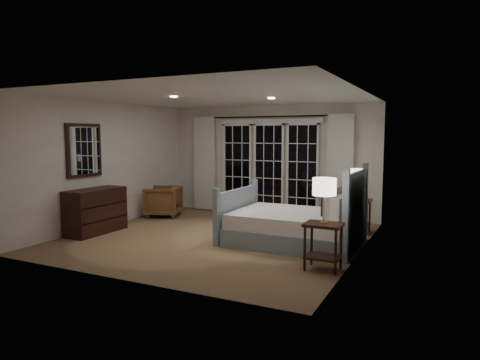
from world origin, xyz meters
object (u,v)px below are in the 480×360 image
at_px(nightstand_right, 357,211).
at_px(lamp_right, 358,175).
at_px(bed, 296,225).
at_px(lamp_left, 324,187).
at_px(dresser, 96,211).
at_px(armchair, 163,201).
at_px(nightstand_left, 323,239).

height_order(nightstand_right, lamp_right, lamp_right).
bearing_deg(bed, lamp_left, -57.05).
distance_m(nightstand_right, dresser, 4.91).
relative_size(armchair, dresser, 0.64).
bearing_deg(nightstand_left, lamp_right, 90.36).
bearing_deg(bed, dresser, -166.20).
bearing_deg(lamp_left, nightstand_right, 90.36).
xyz_separation_m(nightstand_right, lamp_left, (0.02, -2.47, 0.72)).
relative_size(nightstand_right, lamp_right, 1.12).
bearing_deg(lamp_right, dresser, -154.10).
height_order(nightstand_right, lamp_left, lamp_left).
height_order(nightstand_left, lamp_left, lamp_left).
height_order(bed, nightstand_left, bed).
xyz_separation_m(bed, armchair, (-3.51, 1.02, 0.02)).
relative_size(bed, lamp_left, 3.51).
relative_size(nightstand_right, dresser, 0.54).
height_order(bed, nightstand_right, bed).
distance_m(lamp_right, dresser, 4.96).
bearing_deg(armchair, lamp_right, 72.45).
bearing_deg(nightstand_right, armchair, -176.94).
xyz_separation_m(armchair, dresser, (-0.14, -1.92, 0.07)).
relative_size(nightstand_left, lamp_right, 1.13).
xyz_separation_m(lamp_left, dresser, (-4.44, 0.32, -0.72)).
bearing_deg(nightstand_right, dresser, -154.10).
height_order(lamp_left, lamp_right, lamp_left).
height_order(nightstand_left, armchair, armchair).
bearing_deg(lamp_right, lamp_left, -89.64).
relative_size(lamp_left, armchair, 0.82).
height_order(lamp_right, armchair, lamp_right).
bearing_deg(lamp_right, nightstand_right, 45.00).
distance_m(nightstand_left, lamp_right, 2.56).
bearing_deg(lamp_right, bed, -121.71).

